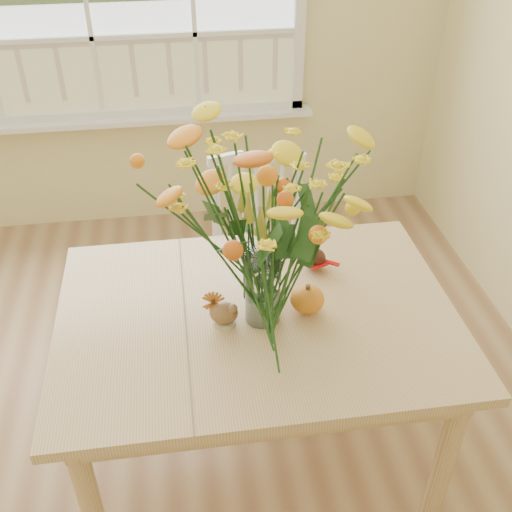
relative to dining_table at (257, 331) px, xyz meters
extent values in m
cube|color=white|center=(-0.62, 1.80, 0.06)|extent=(2.42, 0.12, 0.03)
cube|color=tan|center=(0.00, 0.00, 0.07)|extent=(1.35, 0.97, 0.04)
cube|color=tan|center=(0.00, 0.00, 0.00)|extent=(1.23, 0.85, 0.10)
cylinder|color=tan|center=(-0.59, -0.39, -0.29)|extent=(0.07, 0.07, 0.68)
cylinder|color=tan|center=(-0.59, 0.39, -0.29)|extent=(0.07, 0.07, 0.68)
cylinder|color=tan|center=(0.59, -0.39, -0.29)|extent=(0.07, 0.07, 0.68)
cylinder|color=tan|center=(0.59, 0.39, -0.29)|extent=(0.07, 0.07, 0.68)
cube|color=white|center=(0.10, 0.62, -0.20)|extent=(0.45, 0.43, 0.05)
cube|color=white|center=(0.12, 0.79, 0.04)|extent=(0.42, 0.07, 0.48)
cylinder|color=white|center=(-0.07, 0.48, -0.43)|extent=(0.03, 0.03, 0.41)
cylinder|color=white|center=(-0.05, 0.79, -0.43)|extent=(0.03, 0.03, 0.41)
cylinder|color=white|center=(0.26, 0.46, -0.43)|extent=(0.03, 0.03, 0.41)
cylinder|color=white|center=(0.28, 0.77, -0.43)|extent=(0.03, 0.03, 0.41)
cylinder|color=white|center=(0.01, -0.03, 0.23)|extent=(0.12, 0.12, 0.27)
ellipsoid|color=orange|center=(0.17, -0.02, 0.14)|extent=(0.12, 0.12, 0.09)
cylinder|color=#CCB78C|center=(-0.12, -0.04, 0.10)|extent=(0.08, 0.08, 0.01)
ellipsoid|color=brown|center=(-0.12, -0.04, 0.14)|extent=(0.11, 0.08, 0.08)
ellipsoid|color=#38160F|center=(0.25, 0.22, 0.13)|extent=(0.08, 0.08, 0.07)
camera|label=1|loc=(-0.23, -1.53, 1.44)|focal=42.00mm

